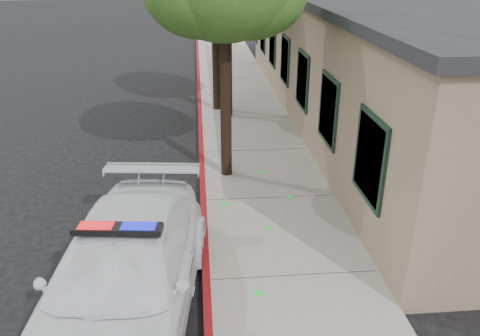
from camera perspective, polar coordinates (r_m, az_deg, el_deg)
name	(u,v)px	position (r m, az deg, el deg)	size (l,w,h in m)	color
ground	(203,287)	(8.75, -4.42, -14.04)	(120.00, 120.00, 0.00)	black
sidewalk	(268,200)	(11.33, 3.41, -3.88)	(3.20, 60.00, 0.15)	gray
red_curb	(203,203)	(11.22, -4.41, -4.18)	(0.14, 60.00, 0.16)	maroon
clapboard_building	(392,59)	(17.52, 17.73, 12.35)	(7.30, 20.89, 4.24)	#836E56
police_car	(123,276)	(7.86, -13.80, -12.47)	(2.86, 5.76, 1.73)	white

